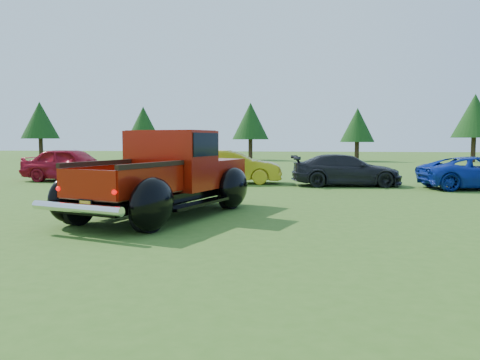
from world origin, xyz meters
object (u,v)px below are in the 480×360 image
(show_car_blue, at_px, (480,173))
(show_car_grey, at_px, (346,170))
(tree_far_west, at_px, (40,120))
(tree_east, at_px, (475,116))
(show_car_yellow, at_px, (232,167))
(tree_mid_right, at_px, (357,125))
(show_car_red, at_px, (72,164))
(pickup_truck, at_px, (171,174))
(tree_mid_left, at_px, (251,121))
(tree_west, at_px, (143,124))

(show_car_blue, bearing_deg, show_car_grey, 74.66)
(tree_far_west, xyz_separation_m, tree_east, (37.00, -0.50, 0.14))
(show_car_yellow, xyz_separation_m, show_car_blue, (9.32, -1.10, -0.08))
(tree_mid_right, height_order, show_car_red, tree_mid_right)
(show_car_red, height_order, show_car_yellow, show_car_red)
(pickup_truck, xyz_separation_m, show_car_grey, (4.91, 7.51, -0.35))
(pickup_truck, distance_m, show_car_yellow, 7.99)
(tree_far_west, xyz_separation_m, show_car_grey, (25.09, -21.21, -2.90))
(tree_east, height_order, show_car_blue, tree_east)
(show_car_yellow, bearing_deg, tree_east, -43.16)
(pickup_truck, bearing_deg, tree_mid_left, 110.86)
(tree_west, bearing_deg, tree_mid_left, 12.53)
(tree_east, bearing_deg, show_car_yellow, -129.19)
(tree_far_west, relative_size, tree_west, 1.13)
(show_car_red, bearing_deg, tree_mid_left, -10.07)
(pickup_truck, bearing_deg, tree_mid_right, 93.35)
(show_car_grey, bearing_deg, tree_east, -35.07)
(show_car_yellow, bearing_deg, tree_west, 24.05)
(show_car_grey, bearing_deg, pickup_truck, 141.67)
(tree_east, distance_m, show_car_blue, 22.72)
(show_car_yellow, bearing_deg, show_car_red, 85.46)
(tree_far_west, relative_size, tree_mid_left, 1.04)
(tree_mid_right, height_order, show_car_yellow, tree_mid_right)
(tree_west, xyz_separation_m, pickup_truck, (10.17, -27.72, -2.14))
(tree_far_west, xyz_separation_m, tree_mid_right, (28.00, -0.00, -0.55))
(tree_west, distance_m, show_car_yellow, 22.49)
(tree_far_west, distance_m, tree_west, 10.06)
(tree_mid_left, relative_size, show_car_yellow, 1.22)
(pickup_truck, height_order, show_car_yellow, pickup_truck)
(tree_west, distance_m, show_car_blue, 28.86)
(tree_mid_left, height_order, show_car_blue, tree_mid_left)
(tree_mid_left, height_order, show_car_red, tree_mid_left)
(tree_west, xyz_separation_m, show_car_red, (3.50, -19.66, -2.38))
(tree_mid_right, bearing_deg, tree_west, -176.82)
(tree_far_west, relative_size, show_car_yellow, 1.27)
(pickup_truck, xyz_separation_m, show_car_red, (-6.67, 8.05, -0.23))
(tree_mid_right, relative_size, show_car_grey, 1.04)
(tree_far_west, relative_size, show_car_blue, 1.22)
(tree_mid_left, bearing_deg, show_car_red, -104.24)
(tree_mid_left, relative_size, pickup_truck, 0.86)
(tree_mid_right, xyz_separation_m, show_car_yellow, (-7.50, -20.74, -2.29))
(tree_far_west, height_order, show_car_grey, tree_far_west)
(tree_mid_left, bearing_deg, tree_east, -4.76)
(tree_mid_left, xyz_separation_m, tree_mid_right, (9.00, -1.00, -0.41))
(tree_east, bearing_deg, show_car_grey, -119.92)
(tree_east, height_order, show_car_yellow, tree_east)
(tree_west, height_order, tree_mid_left, tree_mid_left)
(tree_far_west, bearing_deg, show_car_blue, -36.21)
(tree_west, distance_m, show_car_red, 20.11)
(tree_mid_right, relative_size, tree_east, 0.81)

